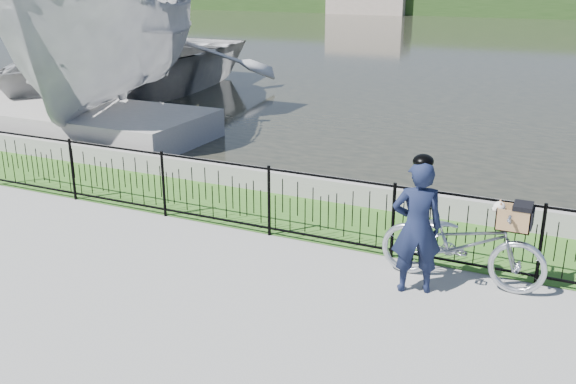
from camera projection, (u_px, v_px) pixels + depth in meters
The scene contains 11 objects.
ground at pixel (283, 290), 8.44m from camera, with size 120.00×120.00×0.00m, color gray.
grass_strip at pixel (350, 224), 10.67m from camera, with size 60.00×2.00×0.01m, color #35641F.
water at pixel (531, 46), 36.70m from camera, with size 120.00×120.00×0.00m, color #29291F.
quay_wall at pixel (369, 195), 11.46m from camera, with size 60.00×0.30×0.40m, color gray.
fence at pixel (328, 211), 9.62m from camera, with size 14.00×0.06×1.15m, color black, non-canonical shape.
far_treeline at pixel (562, 1), 59.34m from camera, with size 120.00×6.00×3.00m, color #27431A.
dock at pixel (33, 116), 17.06m from camera, with size 10.00×3.00×0.70m, color gray.
bicycle_rig at pixel (463, 243), 8.47m from camera, with size 2.17×0.76×1.25m.
cyclist at pixel (417, 226), 8.15m from camera, with size 0.76×0.63×1.84m.
boat_near at pixel (109, 42), 17.49m from camera, with size 7.83×11.56×5.98m.
boat_far at pixel (123, 61), 21.55m from camera, with size 7.95×11.09×2.29m.
Camera 1 is at (3.28, -6.82, 3.96)m, focal length 40.00 mm.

